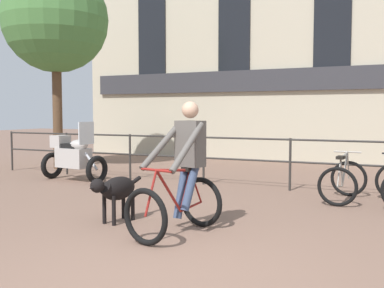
% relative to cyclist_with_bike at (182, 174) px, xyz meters
% --- Properties ---
extents(ground_plane, '(60.00, 60.00, 0.00)m').
position_rel_cyclist_with_bike_xyz_m(ground_plane, '(0.55, -1.47, -0.76)').
color(ground_plane, '#7A5B4C').
extents(canal_railing, '(15.05, 0.05, 1.05)m').
position_rel_cyclist_with_bike_xyz_m(canal_railing, '(0.55, 3.73, -0.05)').
color(canal_railing, '#2D2B28').
rests_on(canal_railing, ground_plane).
extents(cyclist_with_bike, '(0.92, 1.29, 1.70)m').
position_rel_cyclist_with_bike_xyz_m(cyclist_with_bike, '(0.00, 0.00, 0.00)').
color(cyclist_with_bike, black).
rests_on(cyclist_with_bike, ground_plane).
extents(dog, '(0.38, 1.01, 0.67)m').
position_rel_cyclist_with_bike_xyz_m(dog, '(-1.09, 0.10, -0.29)').
color(dog, black).
rests_on(dog, ground_plane).
extents(parked_motorcycle, '(1.65, 0.83, 1.35)m').
position_rel_cyclist_with_bike_xyz_m(parked_motorcycle, '(-4.20, 2.93, -0.20)').
color(parked_motorcycle, black).
rests_on(parked_motorcycle, ground_plane).
extents(parked_bicycle_near_lamp, '(0.74, 1.15, 0.86)m').
position_rel_cyclist_with_bike_xyz_m(parked_bicycle_near_lamp, '(1.64, 3.08, -0.41)').
color(parked_bicycle_near_lamp, black).
rests_on(parked_bicycle_near_lamp, ground_plane).
extents(tree_canalside_left, '(2.87, 2.87, 5.52)m').
position_rel_cyclist_with_bike_xyz_m(tree_canalside_left, '(-6.12, 4.60, 3.30)').
color(tree_canalside_left, brown).
rests_on(tree_canalside_left, ground_plane).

